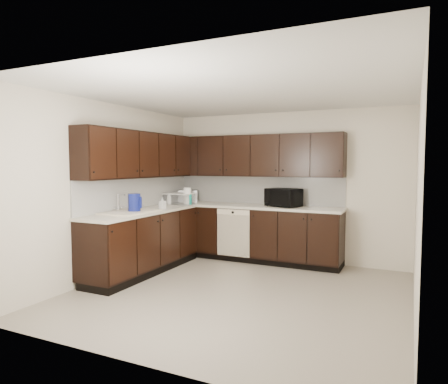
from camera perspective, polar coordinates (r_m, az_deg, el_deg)
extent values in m
plane|color=gray|center=(5.20, 2.10, -14.26)|extent=(4.00, 4.00, 0.00)
plane|color=white|center=(5.01, 2.18, 14.00)|extent=(4.00, 4.00, 0.00)
cube|color=beige|center=(6.83, 8.74, 0.78)|extent=(4.00, 0.02, 2.50)
cube|color=beige|center=(6.02, -15.64, 0.25)|extent=(0.02, 4.00, 2.50)
cube|color=beige|center=(4.56, 25.95, -1.17)|extent=(0.02, 4.00, 2.50)
cube|color=beige|center=(3.22, -12.01, -2.85)|extent=(4.00, 0.02, 2.50)
cube|color=black|center=(6.80, 3.89, -5.99)|extent=(3.00, 0.60, 0.90)
cube|color=black|center=(6.17, -11.53, -7.10)|extent=(0.60, 2.20, 0.90)
cube|color=black|center=(6.91, 3.96, -9.21)|extent=(3.00, 0.54, 0.10)
cube|color=black|center=(6.24, -11.26, -10.73)|extent=(0.54, 2.20, 0.10)
cube|color=beige|center=(6.74, 3.90, -2.05)|extent=(3.03, 0.63, 0.04)
cube|color=beige|center=(6.10, -11.60, -2.76)|extent=(0.63, 2.23, 0.04)
cube|color=white|center=(6.98, 4.78, 0.30)|extent=(3.00, 0.02, 0.48)
cube|color=white|center=(6.49, -12.08, -0.06)|extent=(0.02, 2.80, 0.48)
cube|color=black|center=(6.83, 4.35, 5.17)|extent=(3.00, 0.33, 0.70)
cube|color=black|center=(6.25, -11.96, 5.21)|extent=(0.33, 2.47, 0.70)
cube|color=beige|center=(6.61, 1.34, -5.84)|extent=(0.58, 0.02, 0.78)
cube|color=beige|center=(6.55, 1.33, -2.91)|extent=(0.58, 0.03, 0.08)
cylinder|color=black|center=(6.54, 1.27, -2.93)|extent=(0.04, 0.02, 0.04)
cube|color=beige|center=(5.85, -13.21, -2.82)|extent=(0.54, 0.82, 0.03)
cube|color=beige|center=(5.70, -14.45, -3.87)|extent=(0.42, 0.34, 0.16)
cube|color=beige|center=(6.01, -12.01, -3.43)|extent=(0.42, 0.34, 0.16)
cylinder|color=silver|center=(5.97, -14.88, -1.50)|extent=(0.03, 0.03, 0.26)
cylinder|color=silver|center=(5.93, -14.53, -0.37)|extent=(0.14, 0.02, 0.02)
cylinder|color=#B2B2B7|center=(5.70, -14.45, -3.57)|extent=(0.20, 0.20, 0.10)
imported|color=black|center=(6.54, 8.46, -0.79)|extent=(0.62, 0.52, 0.29)
imported|color=gray|center=(6.16, -8.79, -1.60)|extent=(0.10, 0.10, 0.19)
imported|color=gray|center=(6.89, -7.82, -0.87)|extent=(0.10, 0.10, 0.22)
cube|color=silver|center=(7.32, -5.11, -0.57)|extent=(0.41, 0.37, 0.22)
cube|color=silver|center=(6.95, -6.45, -0.97)|extent=(0.53, 0.45, 0.18)
cylinder|color=navy|center=(5.83, -12.70, -1.55)|extent=(0.21, 0.21, 0.27)
cylinder|color=#0C8679|center=(6.85, -4.97, -1.05)|extent=(0.10, 0.10, 0.18)
cylinder|color=white|center=(6.86, -5.26, -0.57)|extent=(0.13, 0.13, 0.29)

